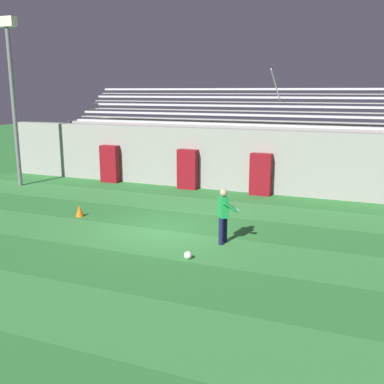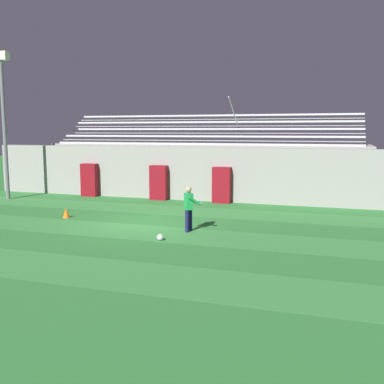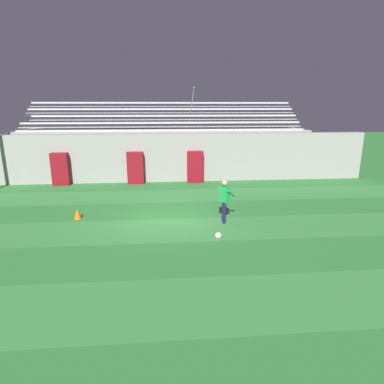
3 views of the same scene
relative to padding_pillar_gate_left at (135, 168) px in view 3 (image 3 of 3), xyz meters
name	(u,v)px [view 3 (image 3 of 3)]	position (x,y,z in m)	size (l,w,h in m)	color
ground_plane	(167,217)	(1.73, -5.95, -0.92)	(80.00, 80.00, 0.00)	#2D7533
turf_stripe_near	(169,305)	(1.73, -11.95, -0.91)	(28.00, 2.29, 0.01)	#38843D
turf_stripe_mid	(167,230)	(1.73, -7.36, -0.91)	(28.00, 2.29, 0.01)	#38843D
turf_stripe_far	(166,196)	(1.73, -2.78, -0.91)	(28.00, 2.29, 0.01)	#38843D
back_wall	(165,158)	(1.73, 0.55, 0.48)	(24.00, 0.60, 2.80)	#999691
padding_pillar_gate_left	(135,168)	(0.00, 0.00, 0.00)	(0.92, 0.44, 1.83)	maroon
padding_pillar_gate_right	(195,167)	(3.45, 0.00, 0.00)	(0.92, 0.44, 1.83)	maroon
padding_pillar_far_left	(60,169)	(-4.19, 0.00, 0.00)	(0.92, 0.44, 1.83)	maroon
bleacher_stand	(165,151)	(1.73, 2.89, 0.59)	(18.00, 4.05, 5.43)	#999691
goalkeeper	(225,198)	(3.94, -6.70, 0.04)	(0.72, 0.74, 1.67)	#19194C
soccer_ball	(218,236)	(3.45, -8.30, -0.81)	(0.22, 0.22, 0.22)	white
traffic_cone	(77,214)	(-1.84, -5.86, -0.71)	(0.30, 0.30, 0.42)	orange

